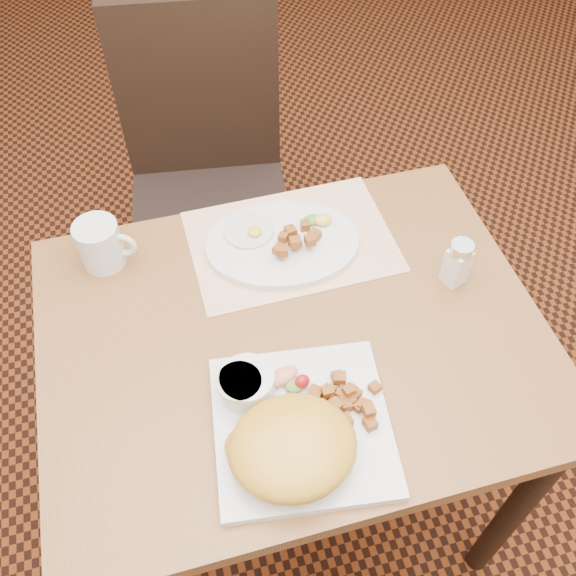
# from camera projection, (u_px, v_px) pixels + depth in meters

# --- Properties ---
(ground) EXTENTS (8.00, 8.00, 0.00)m
(ground) POSITION_uv_depth(u_px,v_px,m) (292.00, 489.00, 1.74)
(ground) COLOR black
(ground) RESTS_ON ground
(table) EXTENTS (0.90, 0.70, 0.75)m
(table) POSITION_uv_depth(u_px,v_px,m) (293.00, 364.00, 1.24)
(table) COLOR brown
(table) RESTS_ON ground
(chair_far) EXTENTS (0.48, 0.48, 0.97)m
(chair_far) POSITION_uv_depth(u_px,v_px,m) (207.00, 173.00, 1.73)
(chair_far) COLOR black
(chair_far) RESTS_ON ground
(placemat) EXTENTS (0.40, 0.29, 0.00)m
(placemat) POSITION_uv_depth(u_px,v_px,m) (291.00, 241.00, 1.29)
(placemat) COLOR white
(placemat) RESTS_ON table
(plate_square) EXTENTS (0.31, 0.31, 0.02)m
(plate_square) POSITION_uv_depth(u_px,v_px,m) (302.00, 426.00, 1.03)
(plate_square) COLOR silver
(plate_square) RESTS_ON table
(plate_oval) EXTENTS (0.33, 0.27, 0.02)m
(plate_oval) POSITION_uv_depth(u_px,v_px,m) (283.00, 244.00, 1.27)
(plate_oval) COLOR silver
(plate_oval) RESTS_ON placemat
(hollandaise_mound) EXTENTS (0.20, 0.18, 0.07)m
(hollandaise_mound) POSITION_uv_depth(u_px,v_px,m) (291.00, 447.00, 0.96)
(hollandaise_mound) COLOR gold
(hollandaise_mound) RESTS_ON plate_square
(ramekin) EXTENTS (0.09, 0.09, 0.05)m
(ramekin) POSITION_uv_depth(u_px,v_px,m) (247.00, 384.00, 1.04)
(ramekin) COLOR silver
(ramekin) RESTS_ON plate_square
(garnish_sq) EXTENTS (0.08, 0.06, 0.03)m
(garnish_sq) POSITION_uv_depth(u_px,v_px,m) (290.00, 379.00, 1.06)
(garnish_sq) COLOR #387223
(garnish_sq) RESTS_ON plate_square
(fried_egg) EXTENTS (0.10, 0.10, 0.02)m
(fried_egg) POSITION_uv_depth(u_px,v_px,m) (249.00, 231.00, 1.27)
(fried_egg) COLOR white
(fried_egg) RESTS_ON plate_oval
(garnish_ov) EXTENTS (0.06, 0.04, 0.02)m
(garnish_ov) POSITION_uv_depth(u_px,v_px,m) (319.00, 220.00, 1.29)
(garnish_ov) COLOR #387223
(garnish_ov) RESTS_ON plate_oval
(salt_shaker) EXTENTS (0.05, 0.05, 0.10)m
(salt_shaker) POSITION_uv_depth(u_px,v_px,m) (457.00, 262.00, 1.18)
(salt_shaker) COLOR white
(salt_shaker) RESTS_ON table
(coffee_mug) EXTENTS (0.11, 0.08, 0.10)m
(coffee_mug) POSITION_uv_depth(u_px,v_px,m) (101.00, 244.00, 1.22)
(coffee_mug) COLOR silver
(coffee_mug) RESTS_ON table
(home_fries_sq) EXTENTS (0.13, 0.11, 0.03)m
(home_fries_sq) POSITION_uv_depth(u_px,v_px,m) (345.00, 400.00, 1.03)
(home_fries_sq) COLOR #9C5519
(home_fries_sq) RESTS_ON plate_square
(home_fries_ov) EXTENTS (0.11, 0.09, 0.03)m
(home_fries_ov) POSITION_uv_depth(u_px,v_px,m) (295.00, 239.00, 1.25)
(home_fries_ov) COLOR #9C5519
(home_fries_ov) RESTS_ON plate_oval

